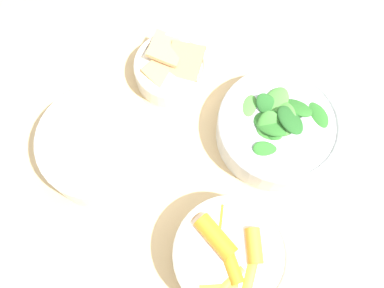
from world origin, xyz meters
TOP-DOWN VIEW (x-y plane):
  - ground_plane at (0.00, 0.00)m, footprint 10.00×10.00m
  - dining_table at (0.00, 0.00)m, footprint 1.05×0.86m
  - bowl_carrots at (-0.03, 0.18)m, footprint 0.15×0.15m
  - bowl_greens at (-0.03, -0.02)m, footprint 0.18×0.18m
  - bowl_beans_hotdog at (0.20, 0.10)m, footprint 0.17×0.17m
  - bowl_cookies at (0.15, -0.06)m, footprint 0.12×0.12m

SIDE VIEW (x-z plane):
  - ground_plane at x=0.00m, z-range 0.00..0.00m
  - dining_table at x=0.00m, z-range 0.26..1.03m
  - bowl_cookies at x=0.15m, z-range 0.77..0.82m
  - bowl_beans_hotdog at x=0.20m, z-range 0.77..0.83m
  - bowl_greens at x=-0.03m, z-range 0.77..0.84m
  - bowl_carrots at x=-0.03m, z-range 0.77..0.85m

